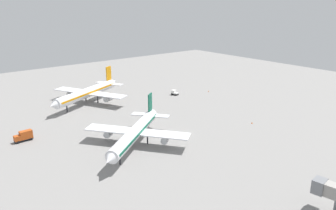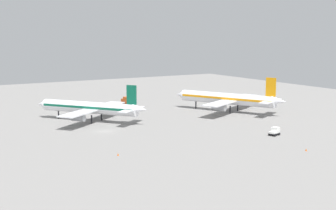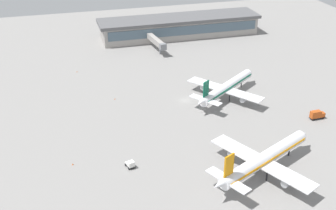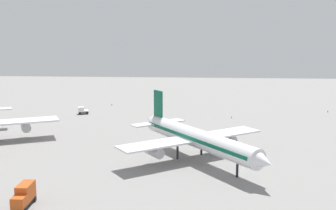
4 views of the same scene
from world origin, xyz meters
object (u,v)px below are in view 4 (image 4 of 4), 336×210
Objects in this scene: baggage_tug at (82,110)px; safety_cone_mid_apron at (232,117)px; safety_cone_near_gate at (112,104)px; airplane_taxiing at (196,138)px; safety_cone_far_side at (328,111)px; catering_truck at (24,195)px.

baggage_tug is 6.00× the size of safety_cone_mid_apron.
baggage_tug is at bearing 160.59° from safety_cone_near_gate.
safety_cone_far_side is (55.97, -42.79, -4.29)m from airplane_taxiing.
safety_cone_mid_apron is 34.56m from safety_cone_far_side.
safety_cone_near_gate and safety_cone_mid_apron have the same top height.
catering_truck is at bearing -81.45° from airplane_taxiing.
catering_truck is 9.46× the size of safety_cone_near_gate.
airplane_taxiing reaches higher than baggage_tug.
safety_cone_mid_apron is 1.00× the size of safety_cone_far_side.
airplane_taxiing is 58.75× the size of safety_cone_mid_apron.
airplane_taxiing is 45.19m from safety_cone_mid_apron.
catering_truck reaches higher than safety_cone_mid_apron.
safety_cone_mid_apron is (43.75, -10.46, -4.29)m from airplane_taxiing.
airplane_taxiing is at bearing -154.04° from safety_cone_near_gate.
catering_truck is 1.58× the size of baggage_tug.
catering_truck is 89.46m from safety_cone_near_gate.
airplane_taxiing is 58.75× the size of safety_cone_far_side.
safety_cone_near_gate is (17.01, -6.00, -0.86)m from baggage_tug.
airplane_taxiing is 70.58m from safety_cone_far_side.
safety_cone_mid_apron is at bearing 160.49° from baggage_tug.
catering_truck is 9.46× the size of safety_cone_far_side.
safety_cone_near_gate and safety_cone_far_side have the same top height.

